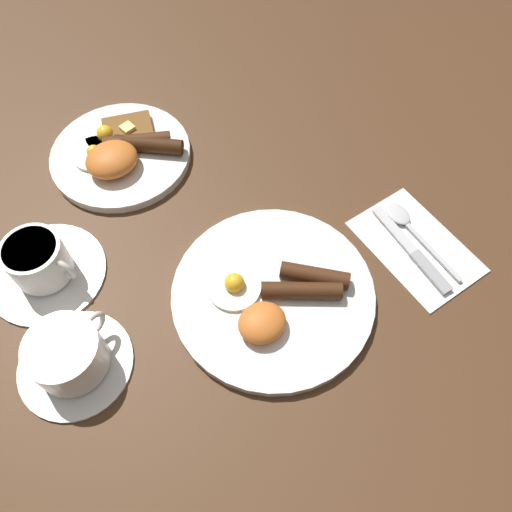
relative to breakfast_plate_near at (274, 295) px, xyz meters
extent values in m
plane|color=#4C301C|center=(0.00, 0.00, -0.01)|extent=(3.00, 3.00, 0.00)
cylinder|color=white|center=(0.00, 0.00, 0.00)|extent=(0.28, 0.28, 0.01)
cylinder|color=white|center=(-0.04, 0.04, 0.01)|extent=(0.08, 0.08, 0.01)
sphere|color=yellow|center=(-0.04, 0.04, 0.02)|extent=(0.03, 0.03, 0.03)
ellipsoid|color=orange|center=(-0.04, -0.03, 0.02)|extent=(0.06, 0.06, 0.03)
cylinder|color=#442412|center=(0.06, -0.01, 0.02)|extent=(0.09, 0.08, 0.02)
cylinder|color=#3F2210|center=(0.03, -0.02, 0.02)|extent=(0.11, 0.08, 0.02)
cylinder|color=white|center=(-0.08, 0.35, 0.00)|extent=(0.23, 0.23, 0.01)
cylinder|color=white|center=(-0.12, 0.37, 0.01)|extent=(0.08, 0.08, 0.01)
sphere|color=yellow|center=(-0.12, 0.36, 0.01)|extent=(0.02, 0.02, 0.02)
cylinder|color=white|center=(-0.09, 0.39, 0.01)|extent=(0.07, 0.07, 0.01)
sphere|color=yellow|center=(-0.09, 0.39, 0.02)|extent=(0.03, 0.03, 0.03)
ellipsoid|color=orange|center=(-0.10, 0.33, 0.02)|extent=(0.08, 0.07, 0.04)
cylinder|color=#371E0C|center=(-0.04, 0.33, 0.02)|extent=(0.10, 0.09, 0.03)
cylinder|color=#462513|center=(-0.05, 0.35, 0.02)|extent=(0.11, 0.07, 0.03)
cube|color=brown|center=(-0.05, 0.38, 0.01)|extent=(0.10, 0.09, 0.01)
cube|color=#F4E072|center=(-0.05, 0.38, 0.02)|extent=(0.02, 0.02, 0.01)
cylinder|color=white|center=(-0.27, 0.05, -0.01)|extent=(0.15, 0.15, 0.01)
cylinder|color=white|center=(-0.27, 0.05, 0.03)|extent=(0.09, 0.09, 0.06)
cylinder|color=brown|center=(-0.27, 0.05, 0.06)|extent=(0.08, 0.08, 0.00)
torus|color=white|center=(-0.23, 0.07, 0.03)|extent=(0.04, 0.02, 0.04)
cylinder|color=white|center=(-0.26, 0.20, -0.01)|extent=(0.17, 0.17, 0.01)
cylinder|color=white|center=(-0.26, 0.20, 0.03)|extent=(0.08, 0.08, 0.06)
cylinder|color=brown|center=(-0.26, 0.20, 0.06)|extent=(0.07, 0.07, 0.00)
torus|color=white|center=(-0.24, 0.17, 0.03)|extent=(0.03, 0.04, 0.04)
cube|color=white|center=(0.23, -0.03, -0.01)|extent=(0.13, 0.19, 0.01)
cube|color=silver|center=(0.22, 0.00, 0.00)|extent=(0.02, 0.09, 0.00)
cube|color=#9E9EA3|center=(0.22, -0.08, 0.00)|extent=(0.02, 0.08, 0.01)
ellipsoid|color=silver|center=(0.24, 0.02, 0.00)|extent=(0.03, 0.05, 0.01)
cube|color=silver|center=(0.24, -0.06, 0.00)|extent=(0.01, 0.12, 0.00)
camera|label=1|loc=(-0.18, -0.25, 0.62)|focal=35.00mm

